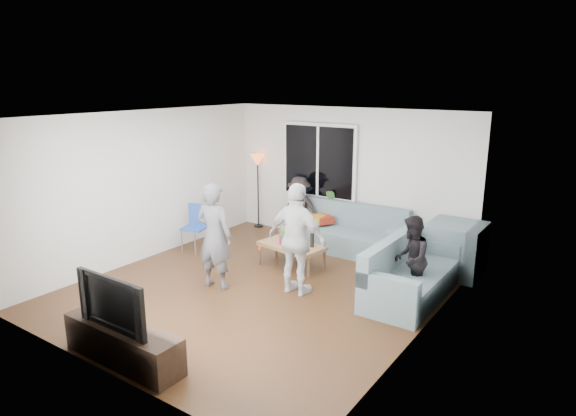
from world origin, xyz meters
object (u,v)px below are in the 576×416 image
Objects in this scene: player_left at (214,236)px; tv_console at (123,344)px; spectator_back at (299,209)px; coffee_table at (292,255)px; spectator_right at (411,259)px; floor_lamp at (258,191)px; television at (119,300)px; side_chair at (194,228)px; sofa_right_section at (413,269)px; sofa_back_section at (343,228)px; player_right at (297,240)px.

player_left is 1.02× the size of tv_console.
spectator_back is 4.88m from tv_console.
coffee_table is 2.18m from spectator_right.
spectator_back is (-0.69, 1.28, 0.44)m from coffee_table.
floor_lamp is 1.46× the size of television.
floor_lamp is (0.00, 1.92, 0.35)m from side_chair.
sofa_right_section is 1.82× the size of coffee_table.
player_left reaches higher than sofa_back_section.
side_chair is at bearing 94.64° from sofa_right_section.
television is (-0.21, -4.77, 0.32)m from sofa_back_section.
sofa_right_section is 1.25× the size of tv_console.
player_right is 2.80m from tv_console.
floor_lamp is 4.42m from spectator_right.
sofa_right_section is 4.07m from television.
player_left is at bearing -79.89° from spectator_right.
player_right is at bearing -51.59° from coffee_table.
spectator_right is at bearing -180.00° from sofa_right_section.
television is (-2.03, -3.39, 0.12)m from spectator_right.
floor_lamp reaches higher than spectator_right.
player_left is 2.89m from spectator_right.
sofa_back_section is 2.09× the size of coffee_table.
spectator_right is at bearing 59.02° from tv_console.
player_left reaches higher than floor_lamp.
sofa_right_section is 2.15m from coffee_table.
spectator_right is (2.13, -0.13, 0.42)m from coffee_table.
tv_console is at bearing 0.00° from television.
side_chair is (-4.07, -0.33, 0.01)m from sofa_right_section.
sofa_back_section is at bearing -11.83° from spectator_back.
spectator_back is (-2.83, 1.41, 0.01)m from spectator_right.
coffee_table is at bearing -103.81° from sofa_back_section.
player_left is 1.28× the size of spectator_back.
player_left is 1.31× the size of spectator_right.
player_left is (-0.48, -1.36, 0.62)m from coffee_table.
spectator_right is at bearing -163.06° from player_left.
floor_lamp is at bearing 156.28° from spectator_back.
sofa_right_section reaches higher than tv_console.
floor_lamp is 5.52m from tv_console.
tv_console is (2.04, -3.18, -0.21)m from side_chair.
player_left reaches higher than side_chair.
floor_lamp is 0.97× the size of tv_console.
tv_console is (0.58, -2.15, -0.60)m from player_left.
sofa_back_section is 2.76m from player_left.
side_chair is at bearing 122.63° from tv_console.
spectator_right is (1.46, 0.72, -0.21)m from player_right.
side_chair is 4.08m from spectator_right.
side_chair is at bearing 122.63° from television.
side_chair reaches higher than coffee_table.
side_chair is 3.78m from tv_console.
television is at bearing -88.37° from coffee_table.
tv_console is (-0.57, -2.67, -0.61)m from player_right.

